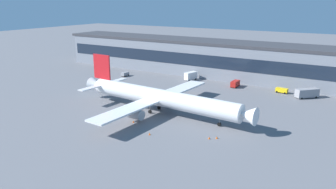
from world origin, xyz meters
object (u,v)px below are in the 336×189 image
object	(u,v)px
airliner	(159,97)
follow_me_car	(282,90)
traffic_cone_2	(150,134)
crew_van	(235,84)
stair_truck	(191,76)
traffic_cone_3	(217,137)
baggage_tug	(125,74)
traffic_cone_1	(209,138)
traffic_cone_0	(133,122)
fuel_truck	(307,93)

from	to	relation	value
airliner	follow_me_car	size ratio (longest dim) A/B	13.48
airliner	traffic_cone_2	world-z (taller)	airliner
airliner	crew_van	distance (m)	43.69
stair_truck	traffic_cone_2	distance (m)	63.88
stair_truck	traffic_cone_2	bearing A→B (deg)	-71.85
crew_van	traffic_cone_3	bearing A→B (deg)	-74.20
baggage_tug	traffic_cone_1	distance (m)	78.61
follow_me_car	traffic_cone_0	world-z (taller)	follow_me_car
fuel_truck	crew_van	world-z (taller)	fuel_truck
follow_me_car	traffic_cone_0	distance (m)	62.06
baggage_tug	traffic_cone_2	xyz separation A→B (m)	(49.58, -51.43, -0.76)
stair_truck	baggage_tug	size ratio (longest dim) A/B	1.72
baggage_tug	traffic_cone_1	size ratio (longest dim) A/B	5.94
traffic_cone_1	traffic_cone_2	xyz separation A→B (m)	(-14.41, -5.79, 0.01)
traffic_cone_2	traffic_cone_3	distance (m)	17.44
fuel_truck	traffic_cone_3	size ratio (longest dim) A/B	11.80
stair_truck	crew_van	size ratio (longest dim) A/B	1.23
crew_van	traffic_cone_1	bearing A→B (deg)	-76.11
crew_van	traffic_cone_3	size ratio (longest dim) A/B	7.72
crew_van	airliner	bearing A→B (deg)	-102.10
traffic_cone_0	airliner	bearing A→B (deg)	83.67
stair_truck	fuel_truck	xyz separation A→B (m)	(48.61, -2.68, -0.10)
fuel_truck	traffic_cone_1	bearing A→B (deg)	-105.33
traffic_cone_3	follow_me_car	bearing A→B (deg)	86.25
traffic_cone_1	traffic_cone_3	bearing A→B (deg)	37.88
crew_van	baggage_tug	world-z (taller)	crew_van
airliner	traffic_cone_1	distance (m)	25.22
baggage_tug	traffic_cone_0	bearing A→B (deg)	-48.94
fuel_truck	crew_van	bearing A→B (deg)	177.55
fuel_truck	baggage_tug	xyz separation A→B (m)	(-78.30, -6.57, -0.80)
traffic_cone_0	follow_me_car	bearing A→B (deg)	62.51
traffic_cone_3	stair_truck	bearing A→B (deg)	123.75
crew_van	traffic_cone_3	distance (m)	54.23
airliner	traffic_cone_3	distance (m)	26.14
baggage_tug	traffic_cone_3	xyz separation A→B (m)	(65.55, -44.43, -0.75)
traffic_cone_0	stair_truck	bearing A→B (deg)	100.89
traffic_cone_0	traffic_cone_1	xyz separation A→B (m)	(23.60, 0.72, 0.00)
airliner	traffic_cone_1	xyz separation A→B (m)	(22.33, -10.80, -4.56)
crew_van	stair_truck	bearing A→B (deg)	175.92
traffic_cone_2	traffic_cone_3	size ratio (longest dim) A/B	0.97
traffic_cone_0	traffic_cone_2	size ratio (longest dim) A/B	0.95
fuel_truck	traffic_cone_0	bearing A→B (deg)	-125.61
traffic_cone_0	traffic_cone_1	size ratio (longest dim) A/B	0.99
crew_van	traffic_cone_3	xyz separation A→B (m)	(14.76, -52.17, -1.12)
traffic_cone_0	traffic_cone_1	world-z (taller)	traffic_cone_1
traffic_cone_0	traffic_cone_2	world-z (taller)	traffic_cone_2
stair_truck	traffic_cone_0	world-z (taller)	stair_truck
follow_me_car	traffic_cone_0	size ratio (longest dim) A/B	7.36
stair_truck	traffic_cone_1	distance (m)	64.75
stair_truck	follow_me_car	world-z (taller)	stair_truck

